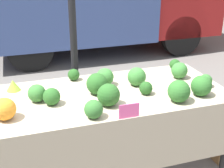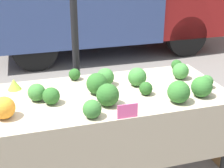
% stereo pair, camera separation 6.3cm
% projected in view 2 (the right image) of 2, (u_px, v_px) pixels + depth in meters
% --- Properties ---
extents(tent_pole, '(0.07, 0.07, 2.69)m').
position_uv_depth(tent_pole, '(74.00, 25.00, 3.03)').
color(tent_pole, black).
rests_on(tent_pole, ground_plane).
extents(market_table, '(1.98, 0.94, 0.88)m').
position_uv_depth(market_table, '(114.00, 107.00, 2.67)').
color(market_table, tan).
rests_on(market_table, ground_plane).
extents(orange_cauliflower, '(0.17, 0.17, 0.17)m').
position_uv_depth(orange_cauliflower, '(4.00, 108.00, 2.25)').
color(orange_cauliflower, orange).
rests_on(orange_cauliflower, market_table).
extents(romanesco_head, '(0.12, 0.12, 0.10)m').
position_uv_depth(romanesco_head, '(14.00, 84.00, 2.73)').
color(romanesco_head, '#93B238').
rests_on(romanesco_head, market_table).
extents(broccoli_head_0, '(0.16, 0.16, 0.16)m').
position_uv_depth(broccoli_head_0, '(181.00, 71.00, 2.95)').
color(broccoli_head_0, '#387533').
rests_on(broccoli_head_0, market_table).
extents(broccoli_head_1, '(0.18, 0.18, 0.18)m').
position_uv_depth(broccoli_head_1, '(202.00, 87.00, 2.59)').
color(broccoli_head_1, '#2D6628').
rests_on(broccoli_head_1, market_table).
extents(broccoli_head_2, '(0.16, 0.16, 0.16)m').
position_uv_depth(broccoli_head_2, '(105.00, 77.00, 2.81)').
color(broccoli_head_2, '#387533').
rests_on(broccoli_head_2, market_table).
extents(broccoli_head_3, '(0.11, 0.11, 0.11)m').
position_uv_depth(broccoli_head_3, '(177.00, 65.00, 3.17)').
color(broccoli_head_3, '#23511E').
rests_on(broccoli_head_3, market_table).
extents(broccoli_head_4, '(0.11, 0.11, 0.11)m').
position_uv_depth(broccoli_head_4, '(146.00, 88.00, 2.63)').
color(broccoli_head_4, '#23511E').
rests_on(broccoli_head_4, market_table).
extents(broccoli_head_5, '(0.18, 0.18, 0.18)m').
position_uv_depth(broccoli_head_5, '(108.00, 95.00, 2.43)').
color(broccoli_head_5, '#285B23').
rests_on(broccoli_head_5, market_table).
extents(broccoli_head_6, '(0.18, 0.18, 0.18)m').
position_uv_depth(broccoli_head_6, '(97.00, 84.00, 2.64)').
color(broccoli_head_6, '#285B23').
rests_on(broccoli_head_6, market_table).
extents(broccoli_head_7, '(0.14, 0.14, 0.14)m').
position_uv_depth(broccoli_head_7, '(51.00, 96.00, 2.47)').
color(broccoli_head_7, '#285B23').
rests_on(broccoli_head_7, market_table).
extents(broccoli_head_8, '(0.12, 0.12, 0.12)m').
position_uv_depth(broccoli_head_8, '(207.00, 82.00, 2.77)').
color(broccoli_head_8, '#336B2D').
rests_on(broccoli_head_8, market_table).
extents(broccoli_head_9, '(0.14, 0.14, 0.14)m').
position_uv_depth(broccoli_head_9, '(92.00, 109.00, 2.26)').
color(broccoli_head_9, '#336B2D').
rests_on(broccoli_head_9, market_table).
extents(broccoli_head_10, '(0.15, 0.15, 0.15)m').
position_uv_depth(broccoli_head_10, '(37.00, 92.00, 2.52)').
color(broccoli_head_10, '#387533').
rests_on(broccoli_head_10, market_table).
extents(broccoli_head_11, '(0.18, 0.18, 0.18)m').
position_uv_depth(broccoli_head_11, '(179.00, 92.00, 2.48)').
color(broccoli_head_11, '#2D6628').
rests_on(broccoli_head_11, market_table).
extents(broccoli_head_12, '(0.17, 0.17, 0.17)m').
position_uv_depth(broccoli_head_12, '(137.00, 77.00, 2.80)').
color(broccoli_head_12, '#387533').
rests_on(broccoli_head_12, market_table).
extents(broccoli_head_13, '(0.11, 0.11, 0.11)m').
position_uv_depth(broccoli_head_13, '(75.00, 74.00, 2.94)').
color(broccoli_head_13, '#23511E').
rests_on(broccoli_head_13, market_table).
extents(price_sign, '(0.16, 0.01, 0.11)m').
position_uv_depth(price_sign, '(128.00, 111.00, 2.26)').
color(price_sign, '#F45B9E').
rests_on(price_sign, market_table).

